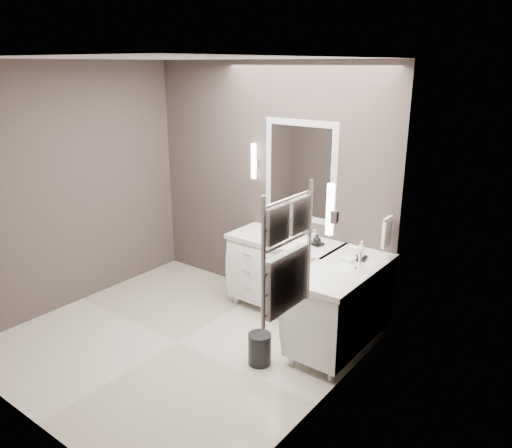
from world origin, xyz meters
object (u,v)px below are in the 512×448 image
Objects in this scene: vanity_back at (284,270)px; vanity_right at (341,302)px; towel_ladder at (287,260)px; waste_bin at (260,349)px.

vanity_back is 1.00× the size of vanity_right.
towel_ladder reaches higher than waste_bin.
vanity_back reaches higher than waste_bin.
towel_ladder is 1.54m from waste_bin.
vanity_back and vanity_right have the same top height.
vanity_right is at bearing 99.84° from towel_ladder.
vanity_back is 0.93m from vanity_right.
waste_bin is at bearing -123.00° from vanity_right.
vanity_back is 1.38× the size of towel_ladder.
towel_ladder is (1.10, -1.63, 0.91)m from vanity_back.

